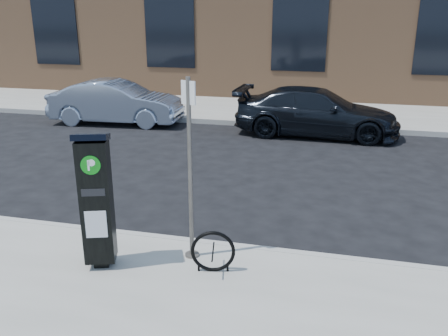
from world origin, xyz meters
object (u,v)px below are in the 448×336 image
(bike_rack, at_px, (213,252))
(car_silver, at_px, (116,102))
(parking_kiosk, at_px, (96,199))
(sign_pole, at_px, (190,172))
(car_dark, at_px, (316,112))

(bike_rack, height_order, car_silver, car_silver)
(parking_kiosk, distance_m, car_silver, 9.26)
(car_silver, bearing_deg, parking_kiosk, -159.74)
(sign_pole, bearing_deg, car_silver, 144.48)
(bike_rack, xyz_separation_m, car_dark, (0.82, 8.20, 0.23))
(car_dark, bearing_deg, sign_pole, 172.61)
(sign_pole, relative_size, bike_rack, 4.28)
(bike_rack, height_order, car_dark, car_dark)
(parking_kiosk, height_order, sign_pole, sign_pole)
(sign_pole, relative_size, car_dark, 0.54)
(sign_pole, distance_m, car_dark, 7.99)
(car_silver, bearing_deg, sign_pole, -152.24)
(parking_kiosk, height_order, car_dark, parking_kiosk)
(car_dark, bearing_deg, bike_rack, 175.64)
(bike_rack, distance_m, car_dark, 8.24)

